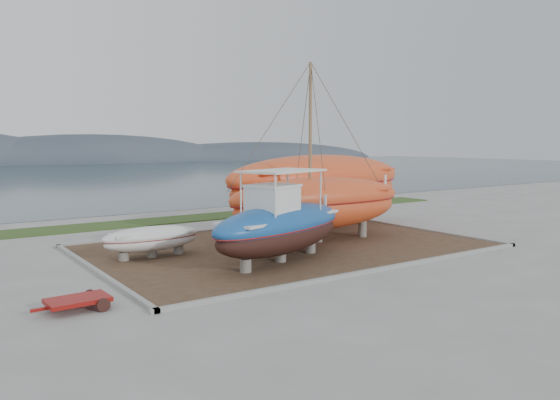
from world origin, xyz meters
TOP-DOWN VIEW (x-y plane):
  - ground at (0.00, 0.00)m, footprint 140.00×140.00m
  - dirt_patch at (0.00, 4.00)m, footprint 18.00×12.00m
  - curb_frame at (0.00, 4.00)m, footprint 18.60×12.60m
  - grass_strip at (0.00, 15.50)m, footprint 44.00×3.00m
  - sea at (0.00, 70.00)m, footprint 260.00×100.00m
  - blue_caique at (-2.22, 1.31)m, footprint 8.34×4.97m
  - white_dinghy at (-6.32, 5.26)m, footprint 4.35×1.65m
  - orange_sailboat at (1.94, 4.03)m, footprint 10.05×3.61m
  - orange_bare_hull at (4.83, 7.57)m, footprint 12.77×4.36m
  - red_trailer at (-10.92, -0.48)m, footprint 2.74×1.45m

SIDE VIEW (x-z plane):
  - ground at x=0.00m, z-range 0.00..0.00m
  - sea at x=0.00m, z-range -0.02..0.02m
  - dirt_patch at x=0.00m, z-range 0.00..0.06m
  - grass_strip at x=0.00m, z-range 0.00..0.08m
  - curb_frame at x=0.00m, z-range 0.00..0.15m
  - red_trailer at x=-10.92m, z-range 0.00..0.38m
  - white_dinghy at x=-6.32m, z-range 0.06..1.37m
  - blue_caique at x=-2.22m, z-range 0.06..3.90m
  - orange_bare_hull at x=4.83m, z-range 0.06..4.19m
  - orange_sailboat at x=1.94m, z-range 0.06..8.88m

